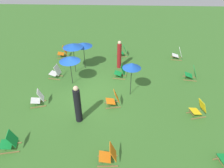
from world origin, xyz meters
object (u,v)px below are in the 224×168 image
at_px(person_1, 119,55).
at_px(deckchair_6, 38,99).
at_px(deckchair_9, 123,51).
at_px(deckchair_2, 63,52).
at_px(umbrella_3, 73,46).
at_px(deckchair_0, 56,72).
at_px(deckchair_3, 109,155).
at_px(deckchair_11, 199,109).
at_px(deckchair_5, 10,142).
at_px(deckchair_10, 121,72).
at_px(umbrella_2, 83,44).
at_px(umbrella_0, 132,66).
at_px(deckchair_7, 114,99).
at_px(person_0, 78,105).
at_px(deckchair_1, 178,54).
at_px(deckchair_8, 192,74).
at_px(umbrella_1, 70,59).

bearing_deg(person_1, deckchair_6, -118.57).
bearing_deg(deckchair_9, deckchair_6, -47.50).
xyz_separation_m(deckchair_2, umbrella_3, (2.06, 1.29, 1.42)).
bearing_deg(deckchair_0, deckchair_6, 6.59).
bearing_deg(deckchair_3, deckchair_11, 120.39).
distance_m(deckchair_5, deckchair_9, 9.55).
relative_size(deckchair_10, umbrella_2, 0.47).
bearing_deg(umbrella_2, umbrella_3, -44.61).
bearing_deg(deckchair_5, deckchair_2, 167.30).
bearing_deg(deckchair_0, umbrella_0, 81.70).
relative_size(umbrella_0, person_1, 1.04).
bearing_deg(deckchair_9, deckchair_7, -15.83).
bearing_deg(person_0, deckchair_0, -157.00).
distance_m(deckchair_1, deckchair_8, 2.65).
bearing_deg(deckchair_10, deckchair_1, 131.13).
xyz_separation_m(deckchair_2, umbrella_1, (3.40, 1.37, 1.22)).
distance_m(deckchair_1, umbrella_3, 7.32).
distance_m(deckchair_0, umbrella_2, 2.39).
bearing_deg(deckchair_8, deckchair_3, -28.51).
bearing_deg(deckchair_2, deckchair_1, 81.27).
bearing_deg(deckchair_6, deckchair_2, 164.15).
xyz_separation_m(deckchair_6, umbrella_3, (-3.32, 1.21, 1.42)).
height_order(deckchair_1, deckchair_9, same).
height_order(deckchair_11, person_1, person_1).
distance_m(deckchair_10, umbrella_2, 2.87).
bearing_deg(deckchair_6, deckchair_5, -20.35).
bearing_deg(deckchair_0, deckchair_8, 101.85).
relative_size(deckchair_6, person_1, 0.47).
xyz_separation_m(deckchair_6, person_0, (1.03, 2.22, 0.53)).
bearing_deg(person_1, deckchair_3, -76.06).
relative_size(deckchair_1, deckchair_8, 1.00).
relative_size(deckchair_3, umbrella_2, 0.47).
bearing_deg(umbrella_3, deckchair_3, 21.15).
distance_m(deckchair_5, umbrella_3, 6.38).
xyz_separation_m(deckchair_1, umbrella_3, (2.10, -6.86, 1.42)).
bearing_deg(deckchair_11, deckchair_9, -165.50).
relative_size(deckchair_6, deckchair_11, 1.01).
xyz_separation_m(deckchair_1, deckchair_8, (2.64, 0.23, 0.00)).
height_order(deckchair_5, umbrella_1, umbrella_1).
height_order(deckchair_3, person_0, person_0).
xyz_separation_m(deckchair_6, deckchair_11, (0.44, 7.75, 0.00)).
height_order(deckchair_8, umbrella_1, umbrella_1).
bearing_deg(deckchair_1, deckchair_8, 12.14).
bearing_deg(deckchair_11, deckchair_5, -89.22).
distance_m(deckchair_6, umbrella_2, 4.42).
distance_m(deckchair_11, person_0, 5.58).
distance_m(deckchair_7, person_1, 3.97).
bearing_deg(umbrella_2, deckchair_6, -24.25).
bearing_deg(deckchair_6, deckchair_0, 159.42).
bearing_deg(deckchair_8, umbrella_2, -90.12).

